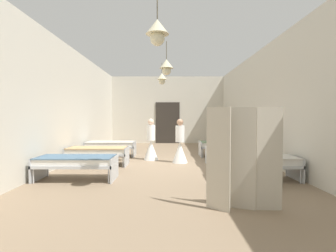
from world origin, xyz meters
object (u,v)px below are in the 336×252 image
at_px(bed_left_row_0, 77,162).
at_px(bed_right_row_2, 225,145).
at_px(bed_left_row_1, 98,151).
at_px(nurse_near_aisle, 152,145).
at_px(bed_right_row_0, 258,162).
at_px(privacy_screen, 244,159).
at_px(bed_right_row_1, 238,151).
at_px(bed_left_row_2, 112,145).
at_px(nurse_mid_aisle, 181,147).

height_order(bed_left_row_0, bed_right_row_2, same).
bearing_deg(bed_left_row_1, nurse_near_aisle, 32.02).
bearing_deg(bed_right_row_0, bed_left_row_0, 180.00).
bearing_deg(privacy_screen, bed_right_row_2, 100.93).
distance_m(bed_left_row_0, bed_right_row_1, 4.83).
height_order(bed_right_row_1, bed_left_row_2, same).
bearing_deg(nurse_near_aisle, bed_left_row_2, 62.18).
xyz_separation_m(bed_left_row_2, bed_right_row_2, (4.44, 0.00, 0.00)).
bearing_deg(nurse_mid_aisle, privacy_screen, 131.66).
xyz_separation_m(bed_right_row_2, nurse_mid_aisle, (-1.79, -1.44, 0.09)).
bearing_deg(nurse_mid_aisle, bed_left_row_0, 72.49).
height_order(bed_left_row_0, nurse_near_aisle, nurse_near_aisle).
height_order(bed_left_row_1, bed_right_row_2, same).
height_order(bed_left_row_0, privacy_screen, privacy_screen).
bearing_deg(privacy_screen, bed_left_row_1, 151.74).
distance_m(bed_right_row_1, nurse_mid_aisle, 1.85).
relative_size(bed_left_row_0, nurse_mid_aisle, 1.28).
relative_size(bed_left_row_1, bed_right_row_1, 1.00).
relative_size(bed_right_row_0, bed_right_row_2, 1.00).
bearing_deg(bed_right_row_1, nurse_near_aisle, 159.97).
bearing_deg(privacy_screen, bed_left_row_2, 141.05).
height_order(bed_left_row_0, bed_right_row_1, same).
bearing_deg(bed_left_row_2, bed_left_row_1, -90.00).
relative_size(bed_right_row_1, nurse_mid_aisle, 1.28).
relative_size(bed_right_row_2, privacy_screen, 1.12).
height_order(bed_left_row_1, privacy_screen, privacy_screen).
xyz_separation_m(bed_left_row_1, bed_left_row_2, (0.00, 1.90, 0.00)).
distance_m(bed_right_row_1, privacy_screen, 4.07).
bearing_deg(bed_left_row_1, privacy_screen, -48.44).
distance_m(bed_left_row_1, bed_right_row_2, 4.83).
height_order(bed_right_row_0, bed_left_row_1, same).
xyz_separation_m(bed_left_row_2, nurse_mid_aisle, (2.65, -1.44, 0.09)).
distance_m(bed_left_row_2, nurse_near_aisle, 1.86).
distance_m(bed_left_row_0, bed_left_row_2, 3.80).
xyz_separation_m(bed_right_row_0, bed_right_row_1, (0.00, 1.90, 0.00)).
distance_m(nurse_near_aisle, privacy_screen, 5.30).
bearing_deg(bed_right_row_1, privacy_screen, -103.57).
height_order(nurse_near_aisle, nurse_mid_aisle, same).
distance_m(bed_left_row_1, bed_right_row_1, 4.44).
xyz_separation_m(bed_left_row_1, bed_right_row_2, (4.44, 1.90, 0.00)).
xyz_separation_m(bed_right_row_1, bed_left_row_2, (-4.44, 1.90, 0.00)).
height_order(bed_right_row_1, bed_right_row_2, same).
bearing_deg(nurse_near_aisle, bed_left_row_0, 151.21).
relative_size(bed_left_row_1, nurse_near_aisle, 1.28).
distance_m(bed_left_row_0, nurse_mid_aisle, 3.54).
height_order(bed_right_row_0, nurse_near_aisle, nurse_near_aisle).
distance_m(bed_right_row_0, bed_right_row_1, 1.90).
bearing_deg(bed_left_row_1, bed_left_row_2, 90.00).
bearing_deg(nurse_near_aisle, bed_right_row_1, -109.60).
xyz_separation_m(bed_right_row_0, nurse_mid_aisle, (-1.79, 2.36, 0.09)).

